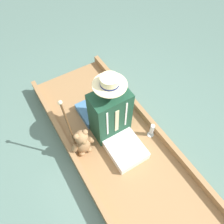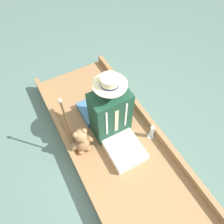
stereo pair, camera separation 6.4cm
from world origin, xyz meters
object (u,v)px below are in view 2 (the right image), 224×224
at_px(seated_person, 113,118).
at_px(wine_glass, 152,131).
at_px(walking_cane, 68,125).
at_px(teddy_bear, 82,141).

height_order(seated_person, wine_glass, seated_person).
relative_size(seated_person, walking_cane, 1.14).
bearing_deg(wine_glass, teddy_bear, -16.90).
bearing_deg(walking_cane, seated_person, 171.89).
height_order(seated_person, walking_cane, seated_person).
distance_m(seated_person, walking_cane, 0.50).
bearing_deg(seated_person, wine_glass, 157.70).
distance_m(teddy_bear, wine_glass, 0.83).
distance_m(teddy_bear, walking_cane, 0.31).
bearing_deg(wine_glass, seated_person, -33.51).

